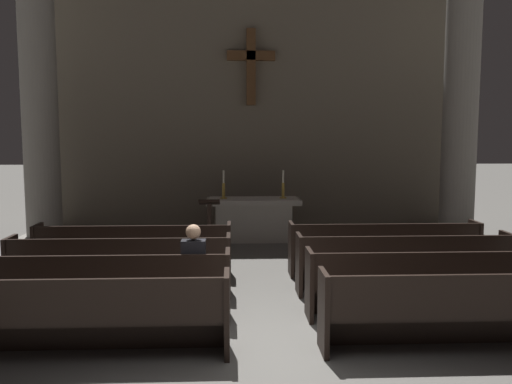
% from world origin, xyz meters
% --- Properties ---
extents(ground_plane, '(80.00, 80.00, 0.00)m').
position_xyz_m(ground_plane, '(0.00, 0.00, 0.00)').
color(ground_plane, '#66635E').
extents(pew_left_row_1, '(3.38, 0.50, 0.95)m').
position_xyz_m(pew_left_row_1, '(-2.21, -0.04, 0.48)').
color(pew_left_row_1, black).
rests_on(pew_left_row_1, ground).
extents(pew_left_row_2, '(3.38, 0.50, 0.95)m').
position_xyz_m(pew_left_row_2, '(-2.21, 1.08, 0.48)').
color(pew_left_row_2, black).
rests_on(pew_left_row_2, ground).
extents(pew_left_row_3, '(3.38, 0.50, 0.95)m').
position_xyz_m(pew_left_row_3, '(-2.21, 2.20, 0.48)').
color(pew_left_row_3, black).
rests_on(pew_left_row_3, ground).
extents(pew_left_row_4, '(3.38, 0.50, 0.95)m').
position_xyz_m(pew_left_row_4, '(-2.21, 3.33, 0.48)').
color(pew_left_row_4, black).
rests_on(pew_left_row_4, ground).
extents(pew_right_row_1, '(3.38, 0.50, 0.95)m').
position_xyz_m(pew_right_row_1, '(2.21, -0.04, 0.48)').
color(pew_right_row_1, black).
rests_on(pew_right_row_1, ground).
extents(pew_right_row_2, '(3.38, 0.50, 0.95)m').
position_xyz_m(pew_right_row_2, '(2.21, 1.08, 0.48)').
color(pew_right_row_2, black).
rests_on(pew_right_row_2, ground).
extents(pew_right_row_3, '(3.38, 0.50, 0.95)m').
position_xyz_m(pew_right_row_3, '(2.21, 2.20, 0.48)').
color(pew_right_row_3, black).
rests_on(pew_right_row_3, ground).
extents(pew_right_row_4, '(3.38, 0.50, 0.95)m').
position_xyz_m(pew_right_row_4, '(2.21, 3.33, 0.48)').
color(pew_right_row_4, black).
rests_on(pew_right_row_4, ground).
extents(column_left_second, '(1.18, 1.18, 7.34)m').
position_xyz_m(column_left_second, '(-4.78, 6.26, 3.58)').
color(column_left_second, gray).
rests_on(column_left_second, ground).
extents(column_right_second, '(1.18, 1.18, 7.34)m').
position_xyz_m(column_right_second, '(4.78, 6.26, 3.58)').
color(column_right_second, gray).
rests_on(column_right_second, ground).
extents(altar, '(2.20, 0.90, 1.01)m').
position_xyz_m(altar, '(0.00, 6.49, 0.53)').
color(altar, '#A8A399').
rests_on(altar, ground).
extents(candlestick_left, '(0.16, 0.16, 0.66)m').
position_xyz_m(candlestick_left, '(-0.70, 6.49, 1.22)').
color(candlestick_left, '#B79338').
rests_on(candlestick_left, altar).
extents(candlestick_right, '(0.16, 0.16, 0.66)m').
position_xyz_m(candlestick_right, '(0.70, 6.49, 1.22)').
color(candlestick_right, '#B79338').
rests_on(candlestick_right, altar).
extents(apse_with_cross, '(10.81, 0.48, 7.71)m').
position_xyz_m(apse_with_cross, '(0.00, 8.35, 3.86)').
color(apse_with_cross, '#706656').
rests_on(apse_with_cross, ground).
extents(lectern, '(0.44, 0.36, 1.15)m').
position_xyz_m(lectern, '(-0.98, 5.29, 0.55)').
color(lectern, black).
rests_on(lectern, ground).
extents(lone_worshipper, '(0.32, 0.43, 1.32)m').
position_xyz_m(lone_worshipper, '(-1.00, 1.12, 0.69)').
color(lone_worshipper, '#26262B').
rests_on(lone_worshipper, ground).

